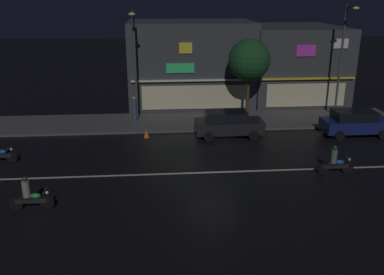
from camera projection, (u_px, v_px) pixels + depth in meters
ground_plane at (213, 172)px, 21.44m from camera, size 140.00×140.00×0.00m
lane_divider_stripe at (213, 172)px, 21.43m from camera, size 27.43×0.16×0.01m
sidewalk_far at (197, 121)px, 29.80m from camera, size 28.87×4.51×0.14m
storefront_left_block at (290, 63)px, 35.81m from camera, size 7.71×9.08×6.19m
storefront_center_block at (191, 63)px, 33.97m from camera, size 9.87×6.77×6.68m
streetlamp_west at (135, 58)px, 28.37m from camera, size 0.44×1.64×7.53m
streetlamp_mid at (343, 54)px, 29.27m from camera, size 0.44×1.64×7.86m
pedestrian_on_sidewalk at (134, 110)px, 29.44m from camera, size 0.35×0.35×1.75m
street_tree at (249, 60)px, 28.84m from camera, size 2.92×2.92×5.69m
parked_car_near_kerb at (228, 123)px, 26.59m from camera, size 4.30×1.98×1.67m
parked_car_trailing at (355, 122)px, 26.81m from camera, size 4.30×1.98×1.67m
motorcycle_opposite_lane at (335, 162)px, 21.10m from camera, size 1.90×0.60×1.52m
motorcycle_trailing_far at (29, 196)px, 17.58m from camera, size 1.90×0.60×1.52m
traffic_cone at (146, 133)px, 26.57m from camera, size 0.36×0.36×0.55m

